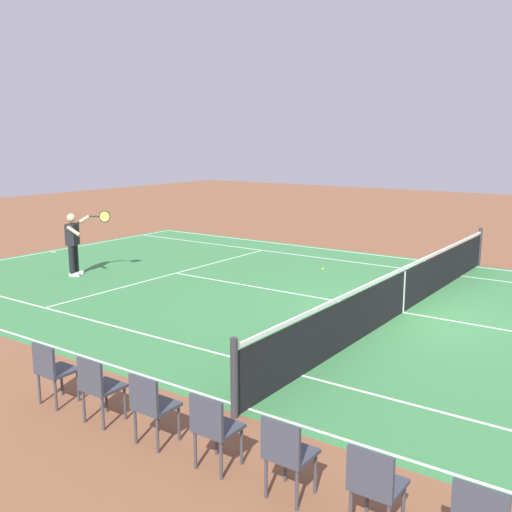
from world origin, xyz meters
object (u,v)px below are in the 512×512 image
tennis_player_near (74,241)px  spectator_chair_6 (52,369)px  spectator_chair_5 (98,385)px  spectator_chair_3 (213,426)px  tennis_ball (323,269)px  spectator_chair_4 (151,404)px  spectator_chair_1 (375,483)px  tennis_net (404,290)px  spectator_chair_2 (287,452)px

tennis_player_near → spectator_chair_6: (-6.21, 5.22, -0.41)m
tennis_player_near → spectator_chair_5: 8.85m
tennis_player_near → spectator_chair_3: bearing=149.9°
tennis_ball → spectator_chair_4: bearing=107.3°
tennis_player_near → spectator_chair_1: size_ratio=1.93×
tennis_net → spectator_chair_2: (-1.50, 6.91, 0.03)m
tennis_player_near → spectator_chair_1: bearing=154.3°
tennis_player_near → spectator_chair_1: 12.06m
spectator_chair_2 → spectator_chair_4: 1.86m
tennis_player_near → spectator_chair_5: size_ratio=1.93×
tennis_net → spectator_chair_3: tennis_net is taller
tennis_net → tennis_ball: 4.29m
tennis_net → tennis_ball: (3.35, -2.64, -0.46)m
spectator_chair_1 → spectator_chair_4: (2.79, 0.00, 0.00)m
spectator_chair_2 → spectator_chair_3: (0.93, 0.00, 0.00)m
spectator_chair_2 → spectator_chair_5: bearing=0.0°
tennis_net → tennis_player_near: (8.44, 1.70, 0.44)m
spectator_chair_2 → spectator_chair_5: 2.79m
spectator_chair_2 → spectator_chair_1: bearing=180.0°
spectator_chair_3 → spectator_chair_6: 2.79m
tennis_net → spectator_chair_1: (-2.43, 6.91, 0.03)m
spectator_chair_4 → spectator_chair_5: same height
tennis_player_near → spectator_chair_1: tennis_player_near is taller
tennis_net → spectator_chair_3: size_ratio=13.30×
spectator_chair_1 → spectator_chair_3: same height
spectator_chair_3 → tennis_player_near: bearing=-30.1°
tennis_ball → spectator_chair_6: 9.63m
spectator_chair_3 → tennis_ball: bearing=-67.7°
spectator_chair_5 → spectator_chair_6: (0.93, 0.00, 0.00)m
tennis_net → spectator_chair_1: bearing=109.4°
tennis_net → tennis_ball: bearing=-38.3°
spectator_chair_4 → tennis_ball: bearing=-72.7°
tennis_net → spectator_chair_4: size_ratio=13.30×
spectator_chair_4 → tennis_player_near: bearing=-32.9°
tennis_ball → spectator_chair_3: spectator_chair_3 is taller
tennis_net → spectator_chair_4: bearing=87.0°
tennis_net → spectator_chair_5: tennis_net is taller
spectator_chair_1 → spectator_chair_5: same height
spectator_chair_3 → spectator_chair_1: bearing=180.0°
tennis_net → spectator_chair_5: 7.03m
tennis_net → spectator_chair_2: size_ratio=13.30×
tennis_net → spectator_chair_4: (0.37, 6.91, 0.03)m
spectator_chair_3 → spectator_chair_5: 1.86m
tennis_ball → spectator_chair_4: (-2.98, 9.55, 0.49)m
tennis_net → spectator_chair_3: 6.94m
spectator_chair_3 → spectator_chair_5: (1.86, 0.00, 0.00)m
tennis_player_near → tennis_ball: 6.75m
tennis_player_near → spectator_chair_2: tennis_player_near is taller
spectator_chair_5 → spectator_chair_6: bearing=0.0°
tennis_ball → spectator_chair_1: 11.17m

